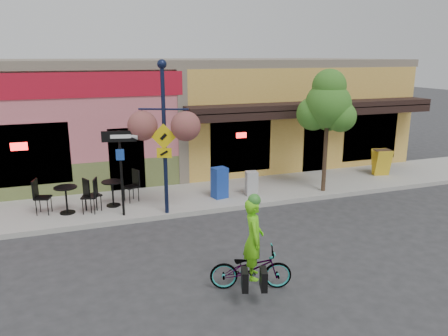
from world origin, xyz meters
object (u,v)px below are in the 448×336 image
Objects in this scene: lamp_post at (165,139)px; bicycle at (251,268)px; cyclist_rider at (253,250)px; one_way_sign at (121,174)px; newspaper_box_blue at (220,183)px; building at (182,111)px; street_tree at (327,131)px; newspaper_box_grey at (251,183)px.

bicycle is at bearing -57.69° from lamp_post.
lamp_post reaches higher than cyclist_rider.
lamp_post is 1.58m from one_way_sign.
one_way_sign reaches higher than cyclist_rider.
lamp_post is 4.40× the size of newspaper_box_blue.
newspaper_box_blue is at bearing 46.00° from lamp_post.
building is at bearing 73.90° from one_way_sign.
building is 7.31m from street_tree.
newspaper_box_grey is at bearing -17.55° from newspaper_box_blue.
newspaper_box_blue is 1.26× the size of newspaper_box_grey.
one_way_sign is (-1.23, 0.22, -0.97)m from lamp_post.
bicycle is at bearing 107.65° from cyclist_rider.
street_tree reaches higher than cyclist_rider.
one_way_sign is 3.12× the size of newspaper_box_grey.
newspaper_box_grey is (2.28, 5.29, 0.11)m from bicycle.
newspaper_box_grey is (0.77, -6.13, -1.70)m from building.
lamp_post is 2.71m from newspaper_box_blue.
building is 11.60m from cyclist_rider.
street_tree reaches higher than newspaper_box_blue.
bicycle is 1.00× the size of cyclist_rider.
newspaper_box_blue reaches higher than newspaper_box_grey.
building is at bearing 104.99° from newspaper_box_grey.
newspaper_box_blue is at bearing 172.13° from street_tree.
one_way_sign is at bearing 178.27° from newspaper_box_blue.
cyclist_rider is at bearing -114.47° from newspaper_box_blue.
lamp_post reaches higher than newspaper_box_grey.
street_tree is at bearing 26.42° from lamp_post.
one_way_sign is at bearing -117.70° from building.
cyclist_rider reaches higher than bicycle.
one_way_sign is at bearing 40.04° from bicycle.
lamp_post is 3.60m from newspaper_box_grey.
street_tree is (4.79, 4.89, 1.79)m from bicycle.
cyclist_rider is at bearing -55.51° from one_way_sign.
newspaper_box_grey is at bearing 170.94° from street_tree.
one_way_sign reaches higher than newspaper_box_grey.
building reaches higher than bicycle.
building is 4.11× the size of lamp_post.
street_tree is at bearing -63.30° from building.
bicycle is at bearing -105.52° from newspaper_box_grey.
lamp_post is (-2.25, -6.85, 0.11)m from building.
building is 11.66m from bicycle.
cyclist_rider is 5.22m from one_way_sign.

